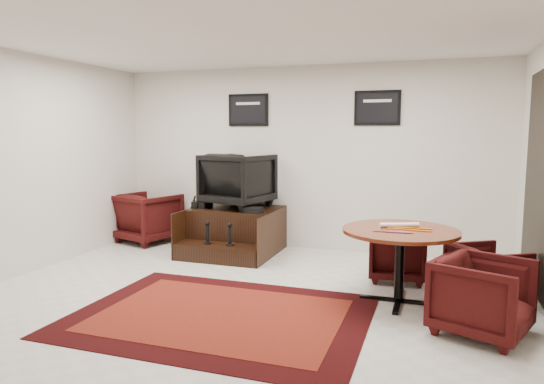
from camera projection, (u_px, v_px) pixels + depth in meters
The scene contains 16 objects.
ground at pixel (243, 299), 5.26m from camera, with size 6.00×6.00×0.00m, color silver.
room_shell at pixel (282, 134), 5.03m from camera, with size 6.02×5.02×2.81m.
area_rug at pixel (221, 315), 4.78m from camera, with size 2.86×2.14×0.01m.
shine_podium at pixel (235, 232), 7.30m from camera, with size 1.29×1.33×0.66m.
shine_chair at pixel (238, 177), 7.34m from camera, with size 0.89×0.83×0.91m, color black.
shoes_pair at pixel (202, 204), 7.34m from camera, with size 0.23×0.29×0.10m.
polish_kit at pixel (254, 210), 6.86m from camera, with size 0.24×0.17×0.08m, color black.
umbrella_black at pixel (188, 221), 7.44m from camera, with size 0.33×0.12×0.88m, color black, non-canonical shape.
umbrella_hooked at pixel (192, 223), 7.58m from camera, with size 0.29×0.11×0.79m, color black, non-canonical shape.
armchair_side at pixel (148, 215), 7.99m from camera, with size 0.87×0.81×0.89m, color black.
meeting_table at pixel (400, 238), 5.08m from camera, with size 1.21×1.21×0.79m.
table_chair_back at pixel (398, 253), 5.92m from camera, with size 0.65×0.61×0.67m, color black.
table_chair_window at pixel (487, 271), 5.15m from camera, with size 0.65×0.61×0.67m, color black.
table_chair_corner at pixel (483, 293), 4.30m from camera, with size 0.74×0.70×0.76m, color black.
paper_roll at pixel (399, 225), 5.18m from camera, with size 0.05×0.05×0.42m, color white.
table_clutter at pixel (406, 230), 5.03m from camera, with size 0.57×0.31×0.01m.
Camera 1 is at (1.94, -4.71, 1.79)m, focal length 32.00 mm.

